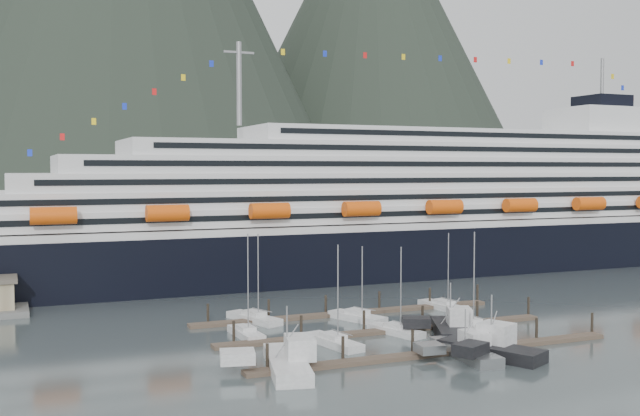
{
  "coord_description": "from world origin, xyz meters",
  "views": [
    {
      "loc": [
        -51.58,
        -84.89,
        21.89
      ],
      "look_at": [
        -6.88,
        22.0,
        15.82
      ],
      "focal_mm": 42.0,
      "sensor_mm": 36.0,
      "label": 1
    }
  ],
  "objects_px": {
    "trawler_b": "(490,349)",
    "trawler_c": "(464,350)",
    "trawler_a": "(285,362)",
    "sailboat_e": "(254,319)",
    "sailboat_f": "(357,318)",
    "trawler_e": "(449,328)",
    "cruise_ship": "(419,215)",
    "sailboat_b": "(333,342)",
    "sailboat_a": "(246,334)",
    "sailboat_h": "(469,326)",
    "sailboat_g": "(444,307)",
    "sailboat_c": "(396,331)"
  },
  "relations": [
    {
      "from": "cruise_ship",
      "to": "trawler_b",
      "type": "xyz_separation_m",
      "value": [
        -30.19,
        -68.27,
        -11.05
      ]
    },
    {
      "from": "cruise_ship",
      "to": "sailboat_c",
      "type": "distance_m",
      "value": 64.55
    },
    {
      "from": "cruise_ship",
      "to": "sailboat_a",
      "type": "relative_size",
      "value": 15.02
    },
    {
      "from": "sailboat_f",
      "to": "trawler_a",
      "type": "xyz_separation_m",
      "value": [
        -18.75,
        -21.17,
        0.55
      ]
    },
    {
      "from": "sailboat_e",
      "to": "trawler_a",
      "type": "relative_size",
      "value": 0.9
    },
    {
      "from": "sailboat_a",
      "to": "trawler_c",
      "type": "bearing_deg",
      "value": -136.72
    },
    {
      "from": "sailboat_b",
      "to": "sailboat_g",
      "type": "distance_m",
      "value": 29.75
    },
    {
      "from": "sailboat_a",
      "to": "trawler_c",
      "type": "height_order",
      "value": "sailboat_a"
    },
    {
      "from": "cruise_ship",
      "to": "trawler_e",
      "type": "distance_m",
      "value": 64.09
    },
    {
      "from": "sailboat_b",
      "to": "trawler_a",
      "type": "height_order",
      "value": "sailboat_b"
    },
    {
      "from": "sailboat_c",
      "to": "trawler_b",
      "type": "bearing_deg",
      "value": 179.03
    },
    {
      "from": "trawler_a",
      "to": "sailboat_h",
      "type": "bearing_deg",
      "value": -58.63
    },
    {
      "from": "sailboat_f",
      "to": "trawler_a",
      "type": "bearing_deg",
      "value": 116.56
    },
    {
      "from": "cruise_ship",
      "to": "trawler_b",
      "type": "relative_size",
      "value": 16.31
    },
    {
      "from": "trawler_a",
      "to": "trawler_c",
      "type": "height_order",
      "value": "trawler_a"
    },
    {
      "from": "sailboat_b",
      "to": "trawler_a",
      "type": "distance_m",
      "value": 12.66
    },
    {
      "from": "cruise_ship",
      "to": "sailboat_g",
      "type": "height_order",
      "value": "cruise_ship"
    },
    {
      "from": "sailboat_a",
      "to": "trawler_b",
      "type": "height_order",
      "value": "sailboat_a"
    },
    {
      "from": "sailboat_b",
      "to": "trawler_a",
      "type": "xyz_separation_m",
      "value": [
        -9.4,
        -8.47,
        0.55
      ]
    },
    {
      "from": "sailboat_f",
      "to": "sailboat_h",
      "type": "distance_m",
      "value": 16.12
    },
    {
      "from": "trawler_b",
      "to": "trawler_e",
      "type": "relative_size",
      "value": 1.05
    },
    {
      "from": "trawler_a",
      "to": "trawler_b",
      "type": "relative_size",
      "value": 1.14
    },
    {
      "from": "trawler_c",
      "to": "trawler_e",
      "type": "relative_size",
      "value": 1.0
    },
    {
      "from": "sailboat_f",
      "to": "trawler_b",
      "type": "distance_m",
      "value": 25.53
    },
    {
      "from": "sailboat_a",
      "to": "trawler_c",
      "type": "relative_size",
      "value": 1.14
    },
    {
      "from": "sailboat_b",
      "to": "sailboat_e",
      "type": "xyz_separation_m",
      "value": [
        -4.63,
        17.73,
        0.0
      ]
    },
    {
      "from": "sailboat_g",
      "to": "trawler_e",
      "type": "xyz_separation_m",
      "value": [
        -9.05,
        -15.75,
        0.55
      ]
    },
    {
      "from": "sailboat_e",
      "to": "sailboat_g",
      "type": "height_order",
      "value": "sailboat_e"
    },
    {
      "from": "trawler_c",
      "to": "trawler_e",
      "type": "distance_m",
      "value": 11.53
    },
    {
      "from": "sailboat_a",
      "to": "sailboat_b",
      "type": "bearing_deg",
      "value": -138.43
    },
    {
      "from": "sailboat_b",
      "to": "trawler_b",
      "type": "xyz_separation_m",
      "value": [
        14.56,
        -12.29,
        0.58
      ]
    },
    {
      "from": "cruise_ship",
      "to": "sailboat_b",
      "type": "height_order",
      "value": "cruise_ship"
    },
    {
      "from": "sailboat_g",
      "to": "trawler_a",
      "type": "distance_m",
      "value": 42.24
    },
    {
      "from": "sailboat_f",
      "to": "sailboat_g",
      "type": "relative_size",
      "value": 0.91
    },
    {
      "from": "sailboat_h",
      "to": "trawler_c",
      "type": "height_order",
      "value": "sailboat_h"
    },
    {
      "from": "sailboat_c",
      "to": "trawler_a",
      "type": "height_order",
      "value": "sailboat_c"
    },
    {
      "from": "cruise_ship",
      "to": "sailboat_b",
      "type": "distance_m",
      "value": 72.61
    },
    {
      "from": "sailboat_e",
      "to": "trawler_c",
      "type": "height_order",
      "value": "sailboat_e"
    },
    {
      "from": "sailboat_a",
      "to": "sailboat_c",
      "type": "relative_size",
      "value": 1.16
    },
    {
      "from": "sailboat_g",
      "to": "trawler_e",
      "type": "bearing_deg",
      "value": 141.57
    },
    {
      "from": "sailboat_g",
      "to": "trawler_e",
      "type": "height_order",
      "value": "sailboat_g"
    },
    {
      "from": "cruise_ship",
      "to": "trawler_a",
      "type": "bearing_deg",
      "value": -130.03
    },
    {
      "from": "cruise_ship",
      "to": "sailboat_a",
      "type": "distance_m",
      "value": 72.09
    },
    {
      "from": "sailboat_c",
      "to": "sailboat_e",
      "type": "bearing_deg",
      "value": 27.61
    },
    {
      "from": "sailboat_a",
      "to": "sailboat_e",
      "type": "height_order",
      "value": "sailboat_a"
    },
    {
      "from": "cruise_ship",
      "to": "trawler_c",
      "type": "xyz_separation_m",
      "value": [
        -32.97,
        -66.97,
        -11.22
      ]
    },
    {
      "from": "trawler_b",
      "to": "trawler_c",
      "type": "bearing_deg",
      "value": 39.06
    },
    {
      "from": "cruise_ship",
      "to": "trawler_a",
      "type": "height_order",
      "value": "cruise_ship"
    },
    {
      "from": "trawler_b",
      "to": "sailboat_g",
      "type": "bearing_deg",
      "value": -47.56
    },
    {
      "from": "cruise_ship",
      "to": "sailboat_e",
      "type": "bearing_deg",
      "value": -142.24
    }
  ]
}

